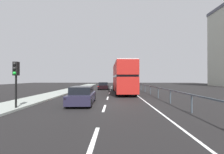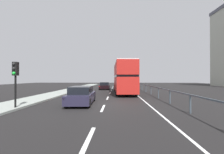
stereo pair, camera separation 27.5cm
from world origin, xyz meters
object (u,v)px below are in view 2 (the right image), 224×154
at_px(hatchback_car_near, 82,95).
at_px(sedan_car_ahead, 105,86).
at_px(double_decker_bus_red, 124,77).
at_px(traffic_signal_pole, 15,73).

xyz_separation_m(hatchback_car_near, sedan_car_ahead, (0.55, 16.64, -0.04)).
bearing_deg(hatchback_car_near, double_decker_bus_red, 65.41).
bearing_deg(sedan_car_ahead, traffic_signal_pole, -103.20).
bearing_deg(traffic_signal_pole, double_decker_bus_red, 56.80).
distance_m(double_decker_bus_red, hatchback_car_near, 10.18).
distance_m(traffic_signal_pole, sedan_car_ahead, 19.62).
relative_size(double_decker_bus_red, sedan_car_ahead, 2.69).
xyz_separation_m(double_decker_bus_red, sedan_car_ahead, (-3.24, 7.33, -1.61)).
distance_m(hatchback_car_near, sedan_car_ahead, 16.65).
relative_size(double_decker_bus_red, hatchback_car_near, 2.35).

